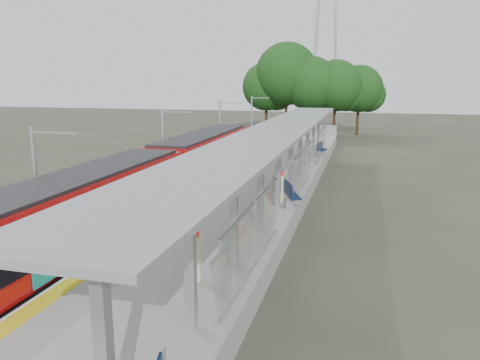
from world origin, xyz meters
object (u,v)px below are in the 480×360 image
(bench_far, at_px, (321,149))
(info_pillar_far, at_px, (281,188))
(train, at_px, (161,177))
(litter_bin, at_px, (277,184))
(info_pillar_near, at_px, (194,258))
(bench_mid, at_px, (291,193))

(bench_far, distance_m, info_pillar_far, 15.52)
(train, distance_m, litter_bin, 6.41)
(info_pillar_near, bearing_deg, bench_mid, 66.90)
(bench_far, xyz_separation_m, info_pillar_near, (-1.51, -25.88, 0.15))
(bench_mid, relative_size, info_pillar_near, 1.05)
(train, relative_size, litter_bin, 28.86)
(train, distance_m, bench_mid, 7.11)
(bench_mid, xyz_separation_m, bench_far, (0.01, 16.22, -0.03))
(info_pillar_near, xyz_separation_m, litter_bin, (0.34, 12.24, -0.26))
(bench_mid, xyz_separation_m, litter_bin, (-1.16, 2.58, -0.14))
(litter_bin, bearing_deg, info_pillar_near, -91.58)
(train, xyz_separation_m, bench_far, (7.10, 15.99, -0.46))
(train, xyz_separation_m, litter_bin, (5.93, 2.35, -0.57))
(info_pillar_near, height_order, info_pillar_far, info_pillar_near)
(litter_bin, bearing_deg, bench_mid, -65.74)
(info_pillar_near, bearing_deg, litter_bin, 74.14)
(train, bearing_deg, info_pillar_far, 4.23)
(train, bearing_deg, bench_far, 66.05)
(train, relative_size, bench_far, 16.22)
(litter_bin, bearing_deg, bench_far, 85.11)
(train, height_order, bench_far, train)
(train, distance_m, bench_far, 17.50)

